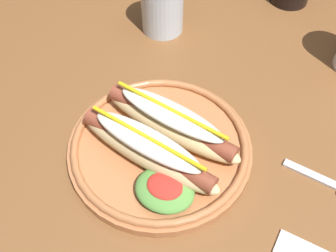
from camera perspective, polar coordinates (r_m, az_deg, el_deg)
The scene contains 5 objects.
ground_plane at distance 1.35m, azimuth 3.91°, elevation -17.18°, with size 8.00×8.00×0.00m, color #2D2826.
dining_table at distance 0.79m, azimuth 6.39°, elevation -0.31°, with size 1.24×0.93×0.74m.
hot_dog_plate at distance 0.61m, azimuth -1.11°, elevation -2.54°, with size 0.28×0.28×0.08m.
fork at distance 0.65m, azimuth 21.73°, elevation -7.44°, with size 0.12×0.03×0.00m.
water_cup at distance 0.81m, azimuth -0.80°, elevation 16.65°, with size 0.08×0.08×0.11m, color silver.
Camera 1 is at (0.12, -0.48, 1.26)m, focal length 43.55 mm.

